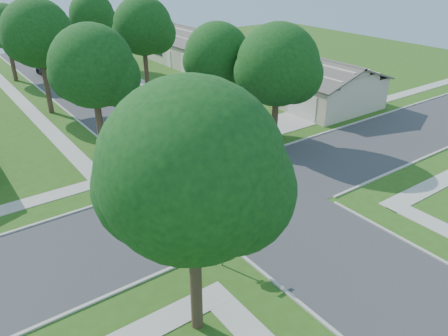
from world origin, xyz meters
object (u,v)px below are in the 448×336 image
Objects in this scene: tree_w_far at (6,28)px; tree_e_mid at (144,29)px; tree_ne_corner at (278,69)px; tree_w_near at (93,70)px; house_ne_near at (303,83)px; tree_sw_corner at (194,178)px; car_curb_west at (47,70)px; car_driveway at (233,119)px; tree_e_near at (218,58)px; car_curb_east at (117,95)px; stop_sign_sw at (222,228)px; stop_sign_ne at (253,121)px; house_ne_far at (199,51)px; tree_w_mid at (39,36)px; tree_e_far at (93,17)px.

tree_e_mid is at bearing -54.10° from tree_w_far.
tree_ne_corner is at bearing -84.55° from tree_e_mid.
tree_ne_corner is at bearing -23.56° from tree_w_near.
tree_e_mid is at bearing 138.30° from house_ne_near.
car_curb_west is at bearing 81.43° from tree_sw_corner.
tree_w_near is 0.66× the size of house_ne_near.
car_curb_west is at bearing 0.79° from car_driveway.
car_curb_east is at bearing 107.24° from tree_e_near.
car_driveway is at bearing -84.24° from tree_e_mid.
car_curb_east is (5.84, 11.45, -5.48)m from tree_w_near.
stop_sign_sw is 0.68× the size of car_driveway.
house_ne_near is at bearing 35.18° from tree_ne_corner.
stop_sign_sw is 13.29m from stop_sign_ne.
tree_w_far is 31.17m from house_ne_near.
tree_ne_corner is 26.91m from house_ne_far.
house_ne_near is 1.00× the size of house_ne_far.
tree_sw_corner reaches higher than car_driveway.
tree_e_near is at bearing -67.64° from car_curb_east.
tree_sw_corner reaches higher than tree_w_far.
tree_w_mid is 20.10m from tree_ne_corner.
tree_sw_corner is 2.29× the size of car_curb_west.
tree_sw_corner is 42.21m from car_curb_west.
stop_sign_sw is 0.34× the size of tree_e_far.
car_driveway is 1.18× the size of car_curb_east.
tree_w_far is 1.84× the size of car_driveway.
tree_w_mid reaches higher than car_curb_west.
tree_w_far is 0.84× the size of tree_sw_corner.
car_driveway is (10.64, -0.31, -5.39)m from tree_w_near.
car_curb_east is (-14.79, -8.54, -0.88)m from house_ne_far.
tree_e_mid is at bearing 95.45° from tree_ne_corner.
tree_e_near reaches higher than house_ne_near.
house_ne_far is at bearing -13.64° from tree_w_far.
stop_sign_ne is 19.31m from tree_w_mid.
house_ne_near is 29.03m from car_curb_west.
tree_w_near is 12.01m from tree_w_mid.
tree_e_mid reaches higher than car_curb_east.
tree_e_near is 12.99m from car_curb_east.
tree_sw_corner reaches higher than tree_w_near.
tree_w_mid reaches higher than tree_ne_corner.
tree_sw_corner is (-12.19, -41.00, 0.28)m from tree_e_far.
tree_e_mid is at bearing 66.47° from tree_sw_corner.
car_driveway is at bearing -67.17° from tree_w_far.
tree_w_mid reaches higher than stop_sign_sw.
house_ne_near is at bearing 29.14° from stop_sign_ne.
tree_e_far reaches higher than car_driveway.
tree_e_far is at bearing 76.27° from stop_sign_sw.
tree_w_mid is 28.14m from tree_sw_corner.
house_ne_near is 3.66× the size of car_curb_east.
tree_w_near is 1.12× the size of tree_w_far.
car_driveway is (1.24, -12.31, -5.53)m from tree_e_mid.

